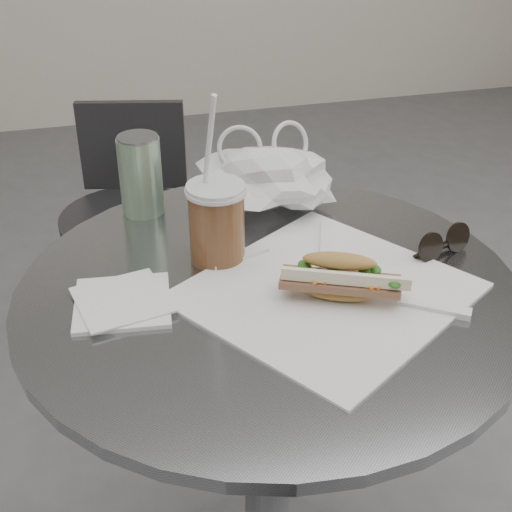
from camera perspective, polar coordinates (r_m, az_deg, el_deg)
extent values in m
cylinder|color=slate|center=(1.31, 0.90, -15.96)|extent=(0.08, 0.08, 0.71)
cylinder|color=slate|center=(1.08, 1.05, -2.78)|extent=(0.76, 0.76, 0.02)
cylinder|color=#313134|center=(2.16, -9.08, -7.09)|extent=(0.33, 0.33, 0.02)
cylinder|color=#313134|center=(2.04, -9.56, -2.46)|extent=(0.06, 0.06, 0.44)
cylinder|color=#313134|center=(1.93, -10.11, 2.97)|extent=(0.37, 0.37, 0.02)
cube|color=#313134|center=(2.03, -9.86, 8.69)|extent=(0.29, 0.09, 0.25)
cube|color=white|center=(1.06, 5.65, -2.86)|extent=(0.50, 0.49, 0.00)
ellipsoid|color=#AC9041|center=(1.04, 6.69, -2.87)|extent=(0.22, 0.15, 0.02)
cube|color=brown|center=(1.03, 6.75, -2.07)|extent=(0.18, 0.12, 0.01)
ellipsoid|color=#AC9041|center=(1.02, 6.67, -0.70)|extent=(0.22, 0.16, 0.04)
cylinder|color=brown|center=(1.11, -3.15, 2.41)|extent=(0.09, 0.09, 0.12)
cylinder|color=silver|center=(1.08, -3.25, 5.39)|extent=(0.09, 0.09, 0.01)
cylinder|color=white|center=(1.07, -3.92, 7.61)|extent=(0.03, 0.06, 0.22)
cylinder|color=black|center=(1.15, 13.81, 0.63)|extent=(0.05, 0.03, 0.05)
cylinder|color=black|center=(1.19, 15.84, 1.43)|extent=(0.05, 0.03, 0.05)
cube|color=black|center=(1.18, 14.80, 0.80)|extent=(0.02, 0.01, 0.00)
cube|color=white|center=(1.04, -10.64, -3.69)|extent=(0.15, 0.15, 0.01)
cube|color=white|center=(1.04, -10.66, -3.46)|extent=(0.15, 0.15, 0.00)
cylinder|color=#508951|center=(1.27, -9.21, 6.34)|extent=(0.07, 0.07, 0.14)
cylinder|color=slate|center=(1.24, -9.48, 9.34)|extent=(0.07, 0.07, 0.00)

